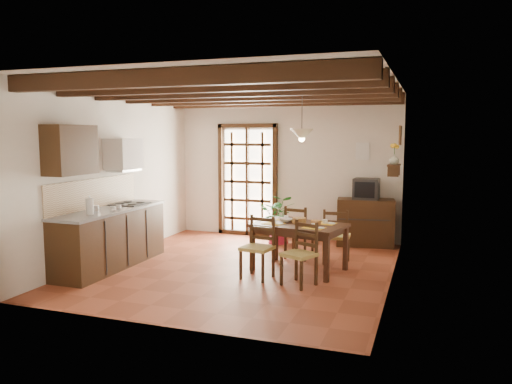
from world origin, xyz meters
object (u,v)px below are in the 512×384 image
at_px(chair_far_left, 299,242).
at_px(potted_plant, 278,213).
at_px(chair_near_left, 258,259).
at_px(dining_table, 299,230).
at_px(crt_tv, 366,189).
at_px(kitchen_counter, 111,237).
at_px(sideboard, 365,222).
at_px(chair_far_right, 336,246).
at_px(pendant_lamp, 302,134).
at_px(chair_near_right, 299,266).

distance_m(chair_far_left, potted_plant, 1.24).
bearing_deg(chair_far_left, chair_near_left, 87.25).
relative_size(dining_table, crt_tv, 3.20).
bearing_deg(kitchen_counter, chair_far_left, 29.60).
relative_size(kitchen_counter, crt_tv, 4.89).
height_order(chair_near_left, sideboard, chair_near_left).
height_order(chair_near_left, chair_far_left, chair_near_left).
xyz_separation_m(chair_far_right, sideboard, (0.28, 1.46, 0.16)).
bearing_deg(crt_tv, chair_far_left, -123.50).
bearing_deg(chair_far_right, kitchen_counter, 19.52).
height_order(dining_table, pendant_lamp, pendant_lamp).
bearing_deg(chair_far_right, dining_table, 49.27).
xyz_separation_m(kitchen_counter, crt_tv, (3.57, 2.82, 0.59)).
xyz_separation_m(kitchen_counter, potted_plant, (1.98, 2.50, 0.10)).
height_order(kitchen_counter, dining_table, kitchen_counter).
height_order(chair_near_left, pendant_lamp, pendant_lamp).
relative_size(dining_table, potted_plant, 0.75).
xyz_separation_m(chair_near_left, pendant_lamp, (0.46, 0.70, 1.80)).
relative_size(chair_near_left, chair_near_right, 1.02).
height_order(chair_near_right, chair_far_right, chair_far_right).
bearing_deg(dining_table, pendant_lamp, 101.41).
bearing_deg(chair_near_left, crt_tv, 73.90).
bearing_deg(chair_far_left, potted_plant, -47.85).
height_order(chair_far_left, chair_far_right, chair_far_right).
height_order(kitchen_counter, potted_plant, potted_plant).
distance_m(chair_far_right, crt_tv, 1.67).
bearing_deg(pendant_lamp, chair_far_left, 106.81).
distance_m(dining_table, chair_far_right, 0.83).
height_order(dining_table, sideboard, sideboard).
height_order(chair_far_left, pendant_lamp, pendant_lamp).
distance_m(chair_near_right, crt_tv, 2.95).
bearing_deg(dining_table, kitchen_counter, -153.41).
bearing_deg(chair_far_left, chair_far_right, 177.34).
height_order(chair_near_right, chair_far_left, chair_far_left).
bearing_deg(kitchen_counter, sideboard, 38.34).
xyz_separation_m(sideboard, potted_plant, (-1.60, -0.32, 0.13)).
bearing_deg(crt_tv, chair_far_right, -99.11).
height_order(dining_table, chair_far_right, chair_far_right).
distance_m(dining_table, sideboard, 2.19).
height_order(chair_near_right, crt_tv, crt_tv).
relative_size(kitchen_counter, dining_table, 1.53).
relative_size(potted_plant, pendant_lamp, 2.32).
bearing_deg(chair_near_right, chair_near_left, -167.62).
distance_m(chair_near_left, sideboard, 2.92).
xyz_separation_m(kitchen_counter, chair_far_right, (3.29, 1.37, -0.19)).
bearing_deg(crt_tv, potted_plant, -167.11).
xyz_separation_m(chair_near_right, sideboard, (0.55, 2.79, 0.16)).
bearing_deg(chair_far_left, kitchen_counter, 38.31).
bearing_deg(chair_near_right, potted_plant, 136.85).
xyz_separation_m(chair_far_left, crt_tv, (0.93, 1.32, 0.79)).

